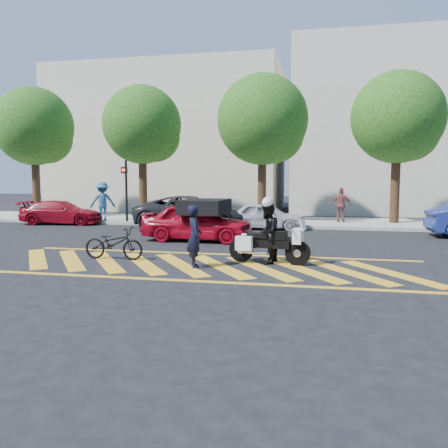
% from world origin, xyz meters
% --- Properties ---
extents(ground, '(90.00, 90.00, 0.00)m').
position_xyz_m(ground, '(0.00, 0.00, 0.00)').
color(ground, black).
rests_on(ground, ground).
extents(sidewalk, '(60.00, 5.00, 0.15)m').
position_xyz_m(sidewalk, '(0.00, 12.00, 0.07)').
color(sidewalk, '#9E998E').
rests_on(sidewalk, ground).
extents(crosswalk, '(12.33, 4.00, 0.01)m').
position_xyz_m(crosswalk, '(-0.04, 0.00, 0.00)').
color(crosswalk, gold).
rests_on(crosswalk, ground).
extents(building_left, '(16.00, 8.00, 10.00)m').
position_xyz_m(building_left, '(-8.00, 21.00, 5.00)').
color(building_left, beige).
rests_on(building_left, ground).
extents(building_right, '(16.00, 8.00, 11.00)m').
position_xyz_m(building_right, '(9.00, 21.00, 5.50)').
color(building_right, beige).
rests_on(building_right, ground).
extents(tree_far_left, '(4.40, 4.40, 7.41)m').
position_xyz_m(tree_far_left, '(-12.87, 12.06, 5.05)').
color(tree_far_left, black).
rests_on(tree_far_left, ground).
extents(tree_left, '(4.20, 4.20, 7.26)m').
position_xyz_m(tree_left, '(-6.37, 12.06, 4.99)').
color(tree_left, black).
rests_on(tree_left, ground).
extents(tree_center, '(4.60, 4.60, 7.56)m').
position_xyz_m(tree_center, '(0.13, 12.06, 5.10)').
color(tree_center, black).
rests_on(tree_center, ground).
extents(tree_right, '(4.40, 4.40, 7.41)m').
position_xyz_m(tree_right, '(6.63, 12.06, 5.05)').
color(tree_right, black).
rests_on(tree_right, ground).
extents(signal_pole, '(0.28, 0.43, 3.20)m').
position_xyz_m(signal_pole, '(-6.50, 9.74, 1.92)').
color(signal_pole, black).
rests_on(signal_pole, ground).
extents(officer_bike, '(0.62, 0.72, 1.66)m').
position_xyz_m(officer_bike, '(-0.12, -0.27, 0.83)').
color(officer_bike, black).
rests_on(officer_bike, ground).
extents(bicycle, '(1.82, 0.68, 0.95)m').
position_xyz_m(bicycle, '(-2.74, 0.36, 0.47)').
color(bicycle, black).
rests_on(bicycle, ground).
extents(police_motorcycle, '(2.29, 0.83, 1.01)m').
position_xyz_m(police_motorcycle, '(1.71, 0.69, 0.55)').
color(police_motorcycle, black).
rests_on(police_motorcycle, ground).
extents(officer_moto, '(0.76, 0.91, 1.70)m').
position_xyz_m(officer_moto, '(1.69, 0.68, 0.85)').
color(officer_moto, black).
rests_on(officer_moto, ground).
extents(red_convertible, '(4.19, 1.81, 1.41)m').
position_xyz_m(red_convertible, '(-1.43, 4.71, 0.70)').
color(red_convertible, '#A50719').
rests_on(red_convertible, ground).
extents(parked_left, '(4.27, 2.18, 1.19)m').
position_xyz_m(parked_left, '(-9.76, 9.20, 0.59)').
color(parked_left, maroon).
rests_on(parked_left, ground).
extents(parked_mid_left, '(5.68, 3.18, 1.50)m').
position_xyz_m(parked_mid_left, '(-2.87, 9.03, 0.75)').
color(parked_mid_left, black).
rests_on(parked_mid_left, ground).
extents(parked_mid_right, '(3.58, 1.47, 1.22)m').
position_xyz_m(parked_mid_right, '(0.57, 9.06, 0.61)').
color(parked_mid_right, '#B3B3B7').
rests_on(parked_mid_right, ground).
extents(pedestrian_left, '(1.46, 1.23, 1.96)m').
position_xyz_m(pedestrian_left, '(-7.90, 10.00, 1.13)').
color(pedestrian_left, '#2E5D7F').
rests_on(pedestrian_left, sidewalk).
extents(pedestrian_right, '(1.05, 0.59, 1.69)m').
position_xyz_m(pedestrian_right, '(3.97, 11.65, 1.00)').
color(pedestrian_right, brown).
rests_on(pedestrian_right, sidewalk).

